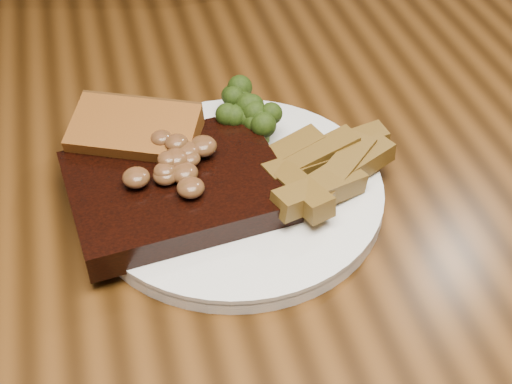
% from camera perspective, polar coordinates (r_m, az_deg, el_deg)
% --- Properties ---
extents(dining_table, '(1.60, 0.90, 0.75)m').
position_cam_1_polar(dining_table, '(0.68, 0.88, -6.59)').
color(dining_table, '#4A290E').
rests_on(dining_table, ground).
extents(chair_far, '(0.52, 0.52, 0.89)m').
position_cam_1_polar(chair_far, '(1.20, -10.12, 7.20)').
color(chair_far, black).
rests_on(chair_far, ground).
extents(plate, '(0.30, 0.30, 0.01)m').
position_cam_1_polar(plate, '(0.62, -1.61, -0.10)').
color(plate, silver).
rests_on(plate, dining_table).
extents(steak, '(0.19, 0.15, 0.03)m').
position_cam_1_polar(steak, '(0.60, -6.35, 0.31)').
color(steak, black).
rests_on(steak, plate).
extents(steak_bone, '(0.13, 0.03, 0.02)m').
position_cam_1_polar(steak_bone, '(0.56, -5.28, -4.08)').
color(steak_bone, beige).
rests_on(steak_bone, plate).
extents(mushroom_pile, '(0.07, 0.07, 0.03)m').
position_cam_1_polar(mushroom_pile, '(0.58, -6.70, 2.63)').
color(mushroom_pile, brown).
rests_on(mushroom_pile, steak).
extents(garlic_bread, '(0.12, 0.10, 0.02)m').
position_cam_1_polar(garlic_bread, '(0.64, -9.44, 3.32)').
color(garlic_bread, brown).
rests_on(garlic_bread, plate).
extents(potato_wedges, '(0.11, 0.11, 0.02)m').
position_cam_1_polar(potato_wedges, '(0.61, 5.03, 1.42)').
color(potato_wedges, brown).
rests_on(potato_wedges, plate).
extents(broccoli_cluster, '(0.07, 0.07, 0.04)m').
position_cam_1_polar(broccoli_cluster, '(0.67, 0.44, 6.47)').
color(broccoli_cluster, '#24380C').
rests_on(broccoli_cluster, plate).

